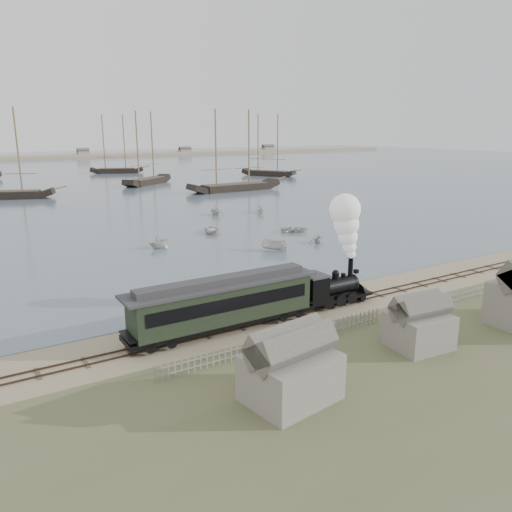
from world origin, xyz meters
TOP-DOWN VIEW (x-y plane):
  - ground at (0.00, 0.00)m, footprint 600.00×600.00m
  - harbor_water at (0.00, 170.00)m, footprint 600.00×336.00m
  - rail_track at (0.00, -2.00)m, footprint 120.00×1.80m
  - picket_fence_west at (-6.50, -7.00)m, footprint 19.00×0.10m
  - picket_fence_east at (12.50, -7.50)m, footprint 15.00×0.10m
  - shed_left at (-10.00, -13.00)m, footprint 5.00×4.00m
  - shed_mid at (2.00, -12.00)m, footprint 4.00×3.50m
  - far_spit at (0.00, 250.00)m, footprint 500.00×20.00m
  - locomotive at (3.69, -2.00)m, footprint 7.60×2.84m
  - passenger_coach at (-8.48, -2.00)m, footprint 15.67×3.02m
  - beached_dinghy at (-3.56, 1.17)m, footprint 4.86×5.17m
  - rowboat_1 at (-2.67, 26.87)m, footprint 3.87×4.13m
  - rowboat_2 at (9.28, 17.65)m, footprint 3.95×3.59m
  - rowboat_3 at (18.64, 25.98)m, footprint 4.76×5.10m
  - rowboat_4 at (16.93, 18.22)m, footprint 3.42×3.44m
  - rowboat_5 at (23.77, 43.91)m, footprint 3.71×2.38m
  - rowboat_7 at (15.43, 45.81)m, footprint 3.57×3.12m
  - rowboat_8 at (7.73, 32.23)m, footprint 5.27×4.64m
  - schooner_2 at (-14.39, 89.78)m, footprint 20.67×11.46m
  - schooner_3 at (22.69, 101.33)m, footprint 18.02×15.34m
  - schooner_4 at (36.50, 76.06)m, footprint 25.40×7.15m
  - schooner_5 at (65.84, 105.35)m, footprint 13.12×18.12m
  - schooner_8 at (26.08, 141.84)m, footprint 18.17×10.45m

SIDE VIEW (x-z plane):
  - ground at x=0.00m, z-range 0.00..0.00m
  - picket_fence_west at x=-6.50m, z-range -0.60..0.60m
  - picket_fence_east at x=12.50m, z-range -0.60..0.60m
  - shed_left at x=-10.00m, z-range -2.05..2.05m
  - shed_mid at x=2.00m, z-range -1.80..1.80m
  - far_spit at x=0.00m, z-range -0.90..0.90m
  - harbor_water at x=0.00m, z-range 0.00..0.06m
  - rail_track at x=0.00m, z-range -0.04..0.12m
  - beached_dinghy at x=-3.56m, z-range 0.00..0.87m
  - rowboat_3 at x=18.64m, z-range 0.06..0.92m
  - rowboat_8 at x=7.73m, z-range 0.06..0.97m
  - rowboat_5 at x=23.77m, z-range 0.06..1.40m
  - rowboat_4 at x=16.93m, z-range 0.06..1.43m
  - rowboat_2 at x=9.28m, z-range 0.06..1.56m
  - rowboat_1 at x=-2.67m, z-range 0.06..1.81m
  - rowboat_7 at x=15.43m, z-range 0.06..1.87m
  - passenger_coach at x=-8.48m, z-range 0.48..4.29m
  - locomotive at x=3.69m, z-range -0.37..9.11m
  - schooner_2 at x=-14.39m, z-range 0.06..20.06m
  - schooner_3 at x=22.69m, z-range 0.06..20.06m
  - schooner_4 at x=36.50m, z-range 0.06..20.06m
  - schooner_5 at x=65.84m, z-range 0.06..20.06m
  - schooner_8 at x=26.08m, z-range 0.06..20.06m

